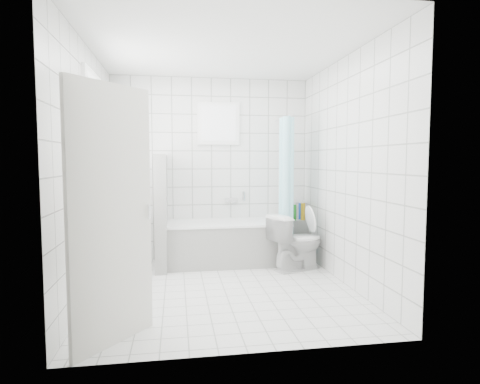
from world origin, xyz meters
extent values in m
plane|color=white|center=(0.00, 0.00, 0.00)|extent=(3.00, 3.00, 0.00)
plane|color=white|center=(0.00, 0.00, 2.60)|extent=(3.00, 3.00, 0.00)
cube|color=white|center=(0.00, 1.50, 1.30)|extent=(2.80, 0.02, 2.60)
cube|color=white|center=(0.00, -1.50, 1.30)|extent=(2.80, 0.02, 2.60)
cube|color=white|center=(-1.40, 0.00, 1.30)|extent=(0.02, 3.00, 2.60)
cube|color=white|center=(1.40, 0.00, 1.30)|extent=(0.02, 3.00, 2.60)
cube|color=white|center=(-1.35, 0.30, 1.60)|extent=(0.01, 0.90, 1.40)
cube|color=white|center=(0.10, 1.46, 1.95)|extent=(0.50, 0.01, 0.50)
cube|color=white|center=(-1.31, 0.30, 0.86)|extent=(0.18, 1.02, 0.08)
cube|color=silver|center=(-1.00, -1.17, 1.00)|extent=(0.54, 0.64, 2.00)
cube|color=white|center=(0.18, 1.12, 0.28)|extent=(1.64, 0.75, 0.55)
cube|color=white|center=(0.18, 1.12, 0.57)|extent=(1.66, 0.77, 0.03)
cube|color=white|center=(-0.71, 1.07, 0.75)|extent=(0.15, 0.85, 1.50)
cube|color=white|center=(1.25, 1.38, 0.28)|extent=(0.40, 0.24, 0.55)
imported|color=white|center=(1.03, 0.65, 0.37)|extent=(0.81, 0.63, 0.73)
cylinder|color=silver|center=(0.95, 1.10, 2.00)|extent=(0.02, 0.80, 0.02)
cube|color=silver|center=(0.28, 1.46, 0.85)|extent=(0.18, 0.06, 0.06)
imported|color=#CE506B|center=(-1.30, -0.05, 1.05)|extent=(0.16, 0.16, 0.30)
imported|color=silver|center=(-1.30, 0.31, 0.99)|extent=(0.17, 0.17, 0.19)
imported|color=#B259AA|center=(-1.30, 0.58, 0.99)|extent=(0.08, 0.08, 0.17)
imported|color=white|center=(-1.30, 0.44, 1.06)|extent=(0.14, 0.14, 0.31)
imported|color=#32E3DE|center=(-1.30, 0.15, 0.99)|extent=(0.11, 0.11, 0.18)
cylinder|color=gold|center=(1.32, 1.31, 0.68)|extent=(0.06, 0.06, 0.25)
cylinder|color=#DF1A49|center=(1.21, 1.42, 0.65)|extent=(0.06, 0.06, 0.21)
cylinder|color=#16881F|center=(1.18, 1.29, 0.67)|extent=(0.06, 0.06, 0.23)
cylinder|color=blue|center=(1.31, 1.38, 0.67)|extent=(0.06, 0.06, 0.24)
camera|label=1|loc=(-0.51, -4.31, 1.42)|focal=30.00mm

